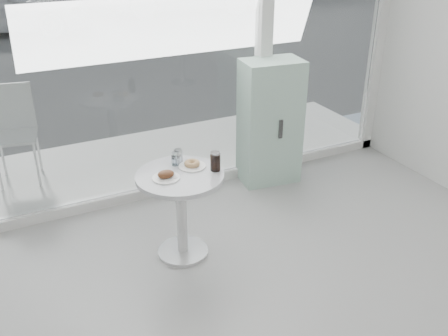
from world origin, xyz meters
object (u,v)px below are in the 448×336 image
mint_cabinet (270,122)px  patio_chair (14,127)px  plate_donut (192,165)px  water_tumbler_b (178,157)px  plate_fritter (166,175)px  cola_glass (215,162)px  main_table (181,198)px  water_tumbler_a (175,160)px

mint_cabinet → patio_chair: bearing=161.9°
plate_donut → water_tumbler_b: bearing=117.1°
plate_fritter → water_tumbler_b: (0.19, 0.23, 0.02)m
patio_chair → water_tumbler_b: 2.16m
plate_donut → cola_glass: size_ratio=1.42×
main_table → water_tumbler_a: 0.32m
patio_chair → cola_glass: size_ratio=6.45×
main_table → water_tumbler_a: water_tumbler_a is taller
water_tumbler_a → water_tumbler_b: 0.06m
main_table → water_tumbler_b: size_ratio=6.65×
patio_chair → plate_fritter: patio_chair is taller
plate_donut → water_tumbler_a: (-0.11, 0.10, 0.03)m
mint_cabinet → plate_donut: size_ratio=5.92×
plate_donut → water_tumbler_b: water_tumbler_b is taller
patio_chair → cola_glass: 2.51m
plate_fritter → water_tumbler_a: bearing=51.5°
plate_fritter → water_tumbler_a: 0.25m
plate_fritter → cola_glass: (0.41, -0.04, 0.05)m
main_table → plate_fritter: plate_fritter is taller
plate_fritter → water_tumbler_a: water_tumbler_a is taller
mint_cabinet → water_tumbler_b: 1.47m
patio_chair → plate_donut: (1.22, -1.95, 0.15)m
water_tumbler_a → main_table: bearing=-101.1°
cola_glass → plate_fritter: bearing=174.2°
main_table → mint_cabinet: mint_cabinet is taller
patio_chair → plate_fritter: (0.96, -2.05, 0.16)m
cola_glass → water_tumbler_a: bearing=137.3°
water_tumbler_b → cola_glass: (0.22, -0.28, 0.03)m
patio_chair → plate_donut: size_ratio=4.55×
plate_donut → mint_cabinet: bearing=32.9°
mint_cabinet → plate_fritter: mint_cabinet is taller
water_tumbler_b → cola_glass: cola_glass is taller
water_tumbler_a → plate_donut: bearing=-41.2°
mint_cabinet → plate_donut: (-1.24, -0.80, 0.12)m
mint_cabinet → plate_fritter: 1.75m
main_table → water_tumbler_a: (0.03, 0.17, 0.27)m
water_tumbler_a → patio_chair: bearing=121.0°
main_table → patio_chair: patio_chair is taller
mint_cabinet → cola_glass: size_ratio=8.39×
plate_fritter → mint_cabinet: bearing=30.9°
patio_chair → cola_glass: patio_chair is taller
water_tumbler_a → cola_glass: (0.26, -0.24, 0.03)m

